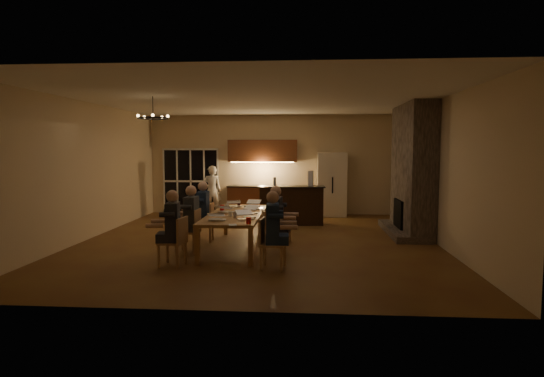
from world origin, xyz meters
The scene contains 43 objects.
floor centered at (0.00, 0.00, 0.00)m, with size 9.00×9.00×0.00m, color brown.
back_wall centered at (0.00, 4.52, 1.60)m, with size 8.00×0.04×3.20m, color beige.
left_wall centered at (-4.02, 0.00, 1.60)m, with size 0.04×9.00×3.20m, color beige.
right_wall centered at (4.02, 0.00, 1.60)m, with size 0.04×9.00×3.20m, color beige.
ceiling centered at (0.00, 0.00, 3.22)m, with size 8.00×9.00×0.04m, color white.
french_doors centered at (-2.70, 4.47, 1.05)m, with size 1.86×0.08×2.10m, color black.
fireplace centered at (3.70, 1.20, 1.60)m, with size 0.58×2.50×3.20m, color #675A51.
kitchenette centered at (-0.30, 4.20, 1.20)m, with size 2.24×0.68×2.40m, color brown, non-canonical shape.
refrigerator centered at (1.90, 4.15, 1.00)m, with size 0.90×0.68×2.00m, color #EFE3C8.
dining_table centered at (-0.40, -0.73, 0.38)m, with size 1.10×3.06×0.75m, color #B88C49.
bar_island centered at (0.68, 2.44, 0.54)m, with size 1.85×0.68×1.08m, color black.
chair_left_near centered at (-1.32, -2.30, 0.45)m, with size 0.44×0.44×0.89m, color tan, non-canonical shape.
chair_left_mid centered at (-1.32, -1.22, 0.45)m, with size 0.44×0.44×0.89m, color tan, non-canonical shape.
chair_left_far centered at (-1.25, -0.11, 0.45)m, with size 0.44×0.44×0.89m, color tan, non-canonical shape.
chair_right_near centered at (0.51, -2.33, 0.45)m, with size 0.44×0.44×0.89m, color tan, non-canonical shape.
chair_right_mid centered at (0.43, -1.22, 0.45)m, with size 0.44×0.44×0.89m, color tan, non-canonical shape.
chair_right_far centered at (0.53, -0.14, 0.45)m, with size 0.44×0.44×0.89m, color tan, non-canonical shape.
person_left_near centered at (-1.30, -2.29, 0.69)m, with size 0.60×0.60×1.38m, color #24282E, non-canonical shape.
person_right_near centered at (0.50, -2.34, 0.69)m, with size 0.60×0.60×1.38m, color #1D2F49, non-canonical shape.
person_left_mid centered at (-1.23, -1.24, 0.69)m, with size 0.60×0.60×1.38m, color #32363C, non-canonical shape.
person_right_mid centered at (0.48, -1.22, 0.69)m, with size 0.60×0.60×1.38m, color #24282E, non-canonical shape.
person_left_far centered at (-1.25, -0.11, 0.69)m, with size 0.60×0.60×1.38m, color #1D2F49, non-canonical shape.
standing_person centered at (-1.87, 3.83, 0.80)m, with size 0.58×0.38×1.59m, color white.
chandelier centered at (-2.10, -0.88, 2.75)m, with size 0.65×0.65×0.03m, color black.
laptop_a centered at (-0.61, -1.70, 0.86)m, with size 0.32×0.28×0.23m, color silver, non-canonical shape.
laptop_b centered at (-0.09, -1.54, 0.86)m, with size 0.32×0.28×0.23m, color silver, non-canonical shape.
laptop_c centered at (-0.63, -0.60, 0.86)m, with size 0.32×0.28×0.23m, color silver, non-canonical shape.
laptop_d centered at (-0.12, -0.79, 0.86)m, with size 0.32×0.28×0.23m, color silver, non-canonical shape.
laptop_e centered at (-0.62, 0.39, 0.86)m, with size 0.32×0.28×0.23m, color silver, non-canonical shape.
laptop_f centered at (-0.16, 0.26, 0.86)m, with size 0.32×0.28×0.23m, color silver, non-canonical shape.
mug_front centered at (-0.45, -1.16, 0.80)m, with size 0.08×0.08×0.10m, color white.
mug_mid centered at (-0.26, -0.16, 0.80)m, with size 0.08×0.08×0.10m, color white.
mug_back centered at (-0.72, 0.05, 0.80)m, with size 0.08×0.08×0.10m, color white.
redcup_near centered at (0.04, -2.07, 0.81)m, with size 0.09×0.09×0.12m, color red.
redcup_mid centered at (-0.78, -0.29, 0.81)m, with size 0.09×0.09×0.12m, color red.
can_silver centered at (-0.32, -1.39, 0.81)m, with size 0.07×0.07×0.12m, color #B2B2B7.
can_cola centered at (-0.54, 0.65, 0.81)m, with size 0.07×0.07×0.12m, color #3F0F0C.
plate_near centered at (-0.03, -1.29, 0.76)m, with size 0.26×0.26×0.02m, color white.
plate_left centered at (-0.64, -1.68, 0.76)m, with size 0.28×0.28×0.02m, color white.
plate_far centered at (-0.01, -0.03, 0.76)m, with size 0.26×0.26×0.02m, color white.
notepad centered at (-0.22, -2.25, 0.76)m, with size 0.14×0.20×0.01m, color white.
bar_bottle centered at (0.21, 2.45, 1.20)m, with size 0.08×0.08×0.24m, color #99999E.
bar_blender centered at (1.21, 2.49, 1.29)m, with size 0.13×0.13×0.42m, color silver.
Camera 1 is at (1.08, -10.21, 2.11)m, focal length 30.00 mm.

